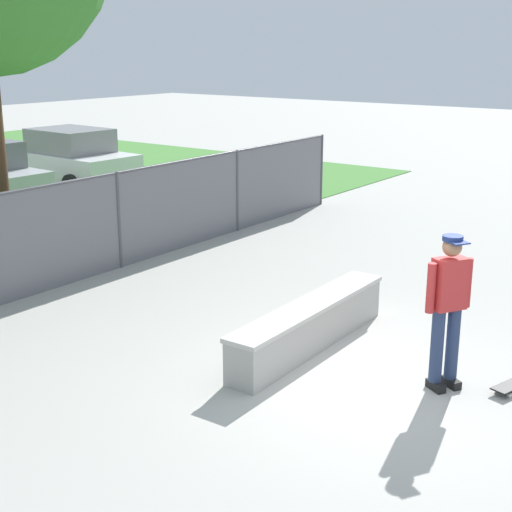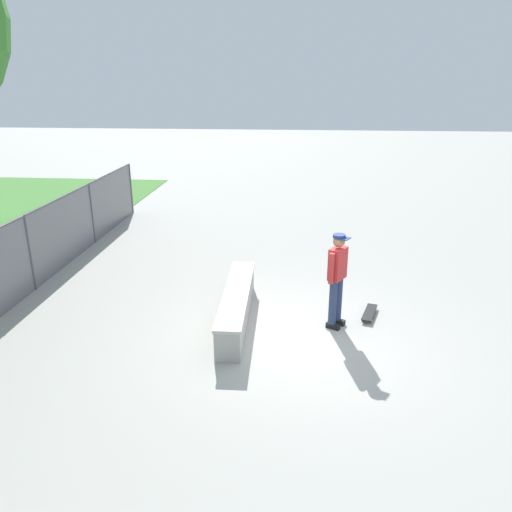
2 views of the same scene
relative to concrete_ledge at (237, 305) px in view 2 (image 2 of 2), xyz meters
name	(u,v)px [view 2 (image 2 of 2)]	position (x,y,z in m)	size (l,w,h in m)	color
ground_plane	(303,338)	(-0.64, -1.31, -0.31)	(80.00, 80.00, 0.00)	#ADAAA3
concrete_ledge	(237,305)	(0.00, 0.00, 0.00)	(3.26, 0.55, 0.61)	#A8A59E
skateboarder	(337,276)	(-0.10, -1.90, 0.72)	(0.53, 0.41, 1.84)	black
skateboard	(369,313)	(0.39, -2.63, -0.23)	(0.82, 0.42, 0.09)	black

